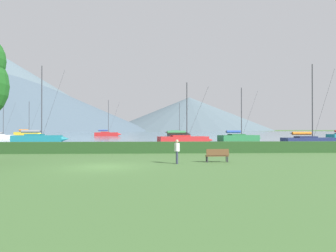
{
  "coord_description": "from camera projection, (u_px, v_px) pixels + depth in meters",
  "views": [
    {
      "loc": [
        3.14,
        -19.67,
        2.39
      ],
      "look_at": [
        7.3,
        66.7,
        3.13
      ],
      "focal_mm": 33.34,
      "sensor_mm": 36.0,
      "label": 1
    }
  ],
  "objects": [
    {
      "name": "sailboat_slip_10",
      "position": [
        184.0,
        140.0,
        47.81
      ],
      "size": [
        8.95,
        4.1,
        9.51
      ],
      "rotation": [
        0.0,
        0.0,
        0.21
      ],
      "color": "red",
      "rests_on": "harbor_water"
    },
    {
      "name": "sailboat_slip_5",
      "position": [
        27.0,
        133.0,
        105.94
      ],
      "size": [
        9.15,
        2.91,
        11.62
      ],
      "rotation": [
        0.0,
        0.0,
        0.03
      ],
      "color": "gold",
      "rests_on": "harbor_water"
    },
    {
      "name": "sailboat_slip_11",
      "position": [
        309.0,
        141.0,
        43.67
      ],
      "size": [
        8.32,
        2.78,
        11.47
      ],
      "rotation": [
        0.0,
        0.0,
        0.05
      ],
      "color": "navy",
      "rests_on": "harbor_water"
    },
    {
      "name": "sailboat_slip_1",
      "position": [
        38.0,
        138.0,
        53.23
      ],
      "size": [
        9.37,
        3.88,
        13.19
      ],
      "rotation": [
        0.0,
        0.0,
        0.15
      ],
      "color": "#19707A",
      "rests_on": "harbor_water"
    },
    {
      "name": "park_bench_near_path",
      "position": [
        217.0,
        155.0,
        22.16
      ],
      "size": [
        1.66,
        0.58,
        0.95
      ],
      "rotation": [
        0.0,
        0.0,
        0.07
      ],
      "color": "brown",
      "rests_on": "ground_plane"
    },
    {
      "name": "sailboat_slip_7",
      "position": [
        1.0,
        136.0,
        73.09
      ],
      "size": [
        6.76,
        2.91,
        9.06
      ],
      "rotation": [
        0.0,
        0.0,
        0.17
      ],
      "color": "white",
      "rests_on": "harbor_water"
    },
    {
      "name": "harbor_water",
      "position": [
        147.0,
        133.0,
        156.31
      ],
      "size": [
        320.0,
        246.0,
        0.0
      ],
      "primitive_type": "cube",
      "color": "slate",
      "rests_on": "ground_plane"
    },
    {
      "name": "sailboat_slip_4",
      "position": [
        178.0,
        134.0,
        102.28
      ],
      "size": [
        7.91,
        2.69,
        10.88
      ],
      "rotation": [
        0.0,
        0.0,
        0.06
      ],
      "color": "black",
      "rests_on": "harbor_water"
    },
    {
      "name": "sailboat_slip_2",
      "position": [
        107.0,
        134.0,
        100.37
      ],
      "size": [
        8.73,
        3.2,
        11.59
      ],
      "rotation": [
        0.0,
        0.0,
        0.09
      ],
      "color": "red",
      "rests_on": "harbor_water"
    },
    {
      "name": "distant_hill_central_peak",
      "position": [
        189.0,
        114.0,
        375.93
      ],
      "size": [
        197.19,
        197.19,
        40.17
      ],
      "primitive_type": "cone",
      "color": "slate",
      "rests_on": "ground_plane"
    },
    {
      "name": "ground_plane",
      "position": [
        103.0,
        167.0,
        19.47
      ],
      "size": [
        1000.0,
        1000.0,
        0.0
      ],
      "primitive_type": "plane",
      "color": "#477038"
    },
    {
      "name": "person_seated_viewer",
      "position": [
        177.0,
        149.0,
        21.21
      ],
      "size": [
        0.36,
        0.56,
        1.65
      ],
      "rotation": [
        0.0,
        0.0,
        -0.19
      ],
      "color": "#2D3347",
      "rests_on": "ground_plane"
    },
    {
      "name": "hedge_line",
      "position": [
        121.0,
        147.0,
        30.46
      ],
      "size": [
        80.0,
        1.2,
        1.1
      ],
      "primitive_type": "cube",
      "color": "#284C23",
      "rests_on": "ground_plane"
    },
    {
      "name": "sailboat_slip_8",
      "position": [
        239.0,
        138.0,
        58.0
      ],
      "size": [
        8.84,
        4.41,
        10.06
      ],
      "rotation": [
        0.0,
        0.0,
        0.26
      ],
      "color": "#236B38",
      "rests_on": "harbor_water"
    }
  ]
}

